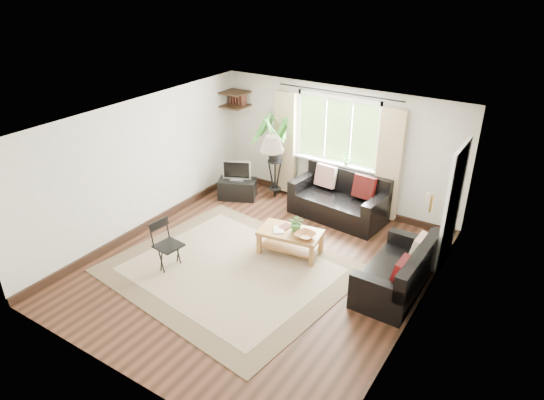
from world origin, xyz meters
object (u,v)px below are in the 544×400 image
Objects in this scene: coffee_table at (290,242)px; sofa_back at (339,197)px; palm_stand at (275,157)px; tv_stand at (237,189)px; folding_chair at (169,246)px; sofa_right at (396,269)px.

sofa_back is at bearing 85.62° from coffee_table.
palm_stand is at bearing 129.10° from coffee_table.
tv_stand is 1.04m from palm_stand.
sofa_back reaches higher than folding_chair.
sofa_right is 3.68m from palm_stand.
palm_stand is (-1.49, 0.09, 0.47)m from sofa_back.
sofa_right is 2.11× the size of tv_stand.
folding_chair reaches higher than coffee_table.
tv_stand is 2.74m from folding_chair.
sofa_back is 2.36× the size of tv_stand.
palm_stand is at bearing -177.76° from sofa_back.
folding_chair is (0.62, -2.66, 0.20)m from tv_stand.
tv_stand is at bearing 148.34° from coffee_table.
palm_stand is 3.15m from folding_chair.
sofa_right is (1.72, -1.63, -0.04)m from sofa_back.
palm_stand is (-1.37, 1.68, 0.68)m from coffee_table.
sofa_back is 2.17m from tv_stand.
sofa_back reaches higher than sofa_right.
sofa_right reaches higher than tv_stand.
coffee_table is (-1.84, 0.04, -0.16)m from sofa_right.
sofa_right is 1.54× the size of coffee_table.
sofa_back is at bearing -20.50° from folding_chair.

